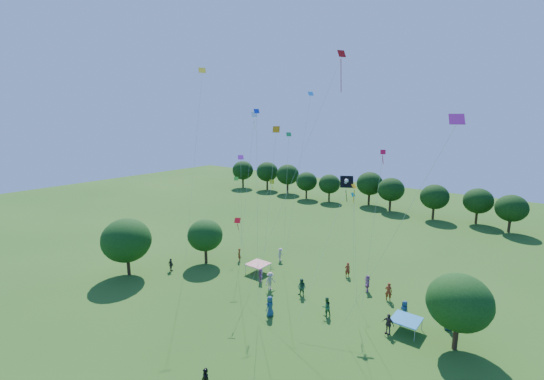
# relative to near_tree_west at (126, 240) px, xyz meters

# --- Properties ---
(near_tree_west) EXTENTS (5.35, 5.35, 6.47)m
(near_tree_west) POSITION_rel_near_tree_west_xyz_m (0.00, 0.00, 0.00)
(near_tree_west) COLOR #422B19
(near_tree_west) RESTS_ON ground
(near_tree_north) EXTENTS (4.19, 4.19, 5.41)m
(near_tree_north) POSITION_rel_near_tree_west_xyz_m (4.30, 7.58, -0.54)
(near_tree_north) COLOR #422B19
(near_tree_north) RESTS_ON ground
(near_tree_east) EXTENTS (4.69, 4.69, 5.97)m
(near_tree_east) POSITION_rel_near_tree_west_xyz_m (31.80, 7.86, -0.21)
(near_tree_east) COLOR #422B19
(near_tree_east) RESTS_ON ground
(treeline) EXTENTS (88.01, 8.77, 6.77)m
(treeline) POSITION_rel_near_tree_west_xyz_m (14.88, 46.15, 0.03)
(treeline) COLOR #422B19
(treeline) RESTS_ON ground
(tent_red_stripe) EXTENTS (2.20, 2.20, 1.10)m
(tent_red_stripe) POSITION_rel_near_tree_west_xyz_m (11.08, 9.30, -3.02)
(tent_red_stripe) COLOR red
(tent_red_stripe) RESTS_ON ground
(tent_blue) EXTENTS (2.20, 2.20, 1.10)m
(tent_blue) POSITION_rel_near_tree_west_xyz_m (28.09, 7.92, -3.02)
(tent_blue) COLOR #1B6DB2
(tent_blue) RESTS_ON ground
(crowd_person_0) EXTENTS (0.58, 0.94, 1.79)m
(crowd_person_0) POSITION_rel_near_tree_west_xyz_m (30.77, 10.34, -3.16)
(crowd_person_0) COLOR navy
(crowd_person_0) RESTS_ON ground
(crowd_person_1) EXTENTS (0.72, 0.70, 1.65)m
(crowd_person_1) POSITION_rel_near_tree_west_xyz_m (19.57, 14.53, -3.24)
(crowd_person_1) COLOR maroon
(crowd_person_1) RESTS_ON ground
(crowd_person_2) EXTENTS (0.89, 0.50, 1.78)m
(crowd_person_2) POSITION_rel_near_tree_west_xyz_m (18.00, 7.74, -3.17)
(crowd_person_2) COLOR #214D34
(crowd_person_2) RESTS_ON ground
(crowd_person_3) EXTENTS (0.60, 1.10, 1.61)m
(crowd_person_3) POSITION_rel_near_tree_west_xyz_m (11.01, 13.67, -3.26)
(crowd_person_3) COLOR #C5B29D
(crowd_person_3) RESTS_ON ground
(crowd_person_4) EXTENTS (1.09, 0.62, 1.75)m
(crowd_person_4) POSITION_rel_near_tree_west_xyz_m (27.04, 6.68, -3.19)
(crowd_person_4) COLOR #3F3433
(crowd_person_4) RESTS_ON ground
(crowd_person_5) EXTENTS (1.28, 1.45, 1.54)m
(crowd_person_5) POSITION_rel_near_tree_west_xyz_m (12.85, 7.61, -3.29)
(crowd_person_5) COLOR #9F5C8D
(crowd_person_5) RESTS_ON ground
(crowd_person_6) EXTENTS (0.94, 0.79, 1.68)m
(crowd_person_6) POSITION_rel_near_tree_west_xyz_m (27.36, 9.73, -3.22)
(crowd_person_6) COLOR navy
(crowd_person_6) RESTS_ON ground
(crowd_person_7) EXTENTS (0.70, 0.70, 1.62)m
(crowd_person_7) POSITION_rel_near_tree_west_xyz_m (7.11, 10.44, -3.25)
(crowd_person_7) COLOR maroon
(crowd_person_7) RESTS_ON ground
(crowd_person_8) EXTENTS (0.81, 0.97, 1.74)m
(crowd_person_8) POSITION_rel_near_tree_west_xyz_m (21.70, 6.03, -3.19)
(crowd_person_8) COLOR #2A6236
(crowd_person_8) RESTS_ON ground
(crowd_person_9) EXTENTS (0.79, 1.32, 1.88)m
(crowd_person_9) POSITION_rel_near_tree_west_xyz_m (14.71, 6.89, -3.12)
(crowd_person_9) COLOR #B6A591
(crowd_person_9) RESTS_ON ground
(crowd_person_10) EXTENTS (0.90, 0.43, 1.51)m
(crowd_person_10) POSITION_rel_near_tree_west_xyz_m (2.91, 3.51, -3.30)
(crowd_person_10) COLOR #3D3731
(crowd_person_10) RESTS_ON ground
(crowd_person_11) EXTENTS (1.22, 1.69, 1.72)m
(crowd_person_11) POSITION_rel_near_tree_west_xyz_m (22.70, 12.60, -3.20)
(crowd_person_11) COLOR #AA6398
(crowd_person_11) RESTS_ON ground
(crowd_person_12) EXTENTS (0.51, 0.93, 1.86)m
(crowd_person_12) POSITION_rel_near_tree_west_xyz_m (17.79, 2.91, -3.13)
(crowd_person_12) COLOR navy
(crowd_person_12) RESTS_ON ground
(crowd_person_13) EXTENTS (0.76, 0.60, 1.80)m
(crowd_person_13) POSITION_rel_near_tree_west_xyz_m (25.06, 12.13, -3.16)
(crowd_person_13) COLOR maroon
(crowd_person_13) RESTS_ON ground
(pirate_kite) EXTENTS (1.35, 8.59, 10.72)m
(pirate_kite) POSITION_rel_near_tree_west_xyz_m (21.24, 9.82, 7.27)
(pirate_kite) COLOR black
(red_high_kite) EXTENTS (5.09, 8.44, 22.13)m
(red_high_kite) POSITION_rel_near_tree_west_xyz_m (18.67, 10.19, 15.04)
(red_high_kite) COLOR red
(small_kite_0) EXTENTS (0.89, 2.63, 6.85)m
(small_kite_0) POSITION_rel_near_tree_west_xyz_m (13.48, 3.72, 3.01)
(small_kite_0) COLOR red
(small_kite_1) EXTENTS (0.95, 3.51, 15.29)m
(small_kite_1) POSITION_rel_near_tree_west_xyz_m (16.82, 4.58, 9.24)
(small_kite_1) COLOR orange
(small_kite_2) EXTENTS (2.06, 4.70, 8.01)m
(small_kite_2) POSITION_rel_near_tree_west_xyz_m (7.08, 16.12, 3.87)
(small_kite_2) COLOR #CACB12
(small_kite_3) EXTENTS (2.61, 1.62, 8.37)m
(small_kite_3) POSITION_rel_near_tree_west_xyz_m (3.94, 13.68, 4.16)
(small_kite_3) COLOR #249B1C
(small_kite_4) EXTENTS (0.43, 0.48, 16.67)m
(small_kite_4) POSITION_rel_near_tree_west_xyz_m (17.64, 1.47, 8.63)
(small_kite_4) COLOR #1334C5
(small_kite_5) EXTENTS (2.25, 2.29, 11.70)m
(small_kite_5) POSITION_rel_near_tree_west_xyz_m (7.00, 11.12, 6.92)
(small_kite_5) COLOR purple
(small_kite_6) EXTENTS (1.48, 1.77, 16.59)m
(small_kite_6) POSITION_rel_near_tree_west_xyz_m (11.07, 8.37, 10.44)
(small_kite_6) COLOR white
(small_kite_7) EXTENTS (1.47, 1.90, 8.63)m
(small_kite_7) POSITION_rel_near_tree_west_xyz_m (20.92, 12.44, 3.84)
(small_kite_7) COLOR #0BAF9D
(small_kite_8) EXTENTS (1.22, 0.37, 13.58)m
(small_kite_8) POSITION_rel_near_tree_west_xyz_m (25.33, 7.10, 7.05)
(small_kite_8) COLOR #F20E35
(small_kite_9) EXTENTS (0.61, 0.96, 10.84)m
(small_kite_9) POSITION_rel_near_tree_west_xyz_m (23.88, 6.24, 5.55)
(small_kite_9) COLOR #FFAB0D
(small_kite_10) EXTENTS (1.19, 3.32, 21.21)m
(small_kite_10) POSITION_rel_near_tree_west_xyz_m (5.40, 6.42, 14.27)
(small_kite_10) COLOR yellow
(small_kite_11) EXTENTS (2.34, 2.33, 14.52)m
(small_kite_11) POSITION_rel_near_tree_west_xyz_m (13.95, 10.79, 8.03)
(small_kite_11) COLOR #1A8F3C
(small_kite_12) EXTENTS (0.70, 5.63, 19.02)m
(small_kite_12) POSITION_rel_near_tree_west_xyz_m (12.42, 16.55, 11.78)
(small_kite_12) COLOR #167FDE
(small_kite_13) EXTENTS (8.02, 4.74, 16.23)m
(small_kite_13) POSITION_rel_near_tree_west_xyz_m (30.65, 0.55, 10.32)
(small_kite_13) COLOR #831578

